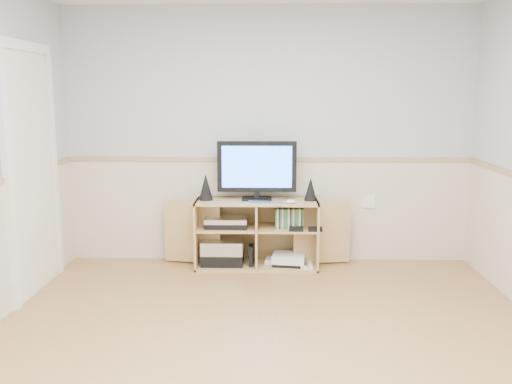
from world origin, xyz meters
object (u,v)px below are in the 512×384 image
(game_consoles, at_px, (288,259))
(keyboard, at_px, (264,203))
(media_cabinet, at_px, (257,232))
(monitor, at_px, (257,168))

(game_consoles, bearing_deg, keyboard, -151.04)
(media_cabinet, distance_m, game_consoles, 0.41)
(monitor, relative_size, game_consoles, 1.66)
(game_consoles, bearing_deg, monitor, 168.66)
(media_cabinet, bearing_deg, keyboard, -69.39)
(monitor, bearing_deg, media_cabinet, 90.00)
(media_cabinet, height_order, game_consoles, media_cabinet)
(keyboard, height_order, game_consoles, keyboard)
(media_cabinet, distance_m, monitor, 0.62)
(media_cabinet, xyz_separation_m, keyboard, (0.07, -0.19, 0.32))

